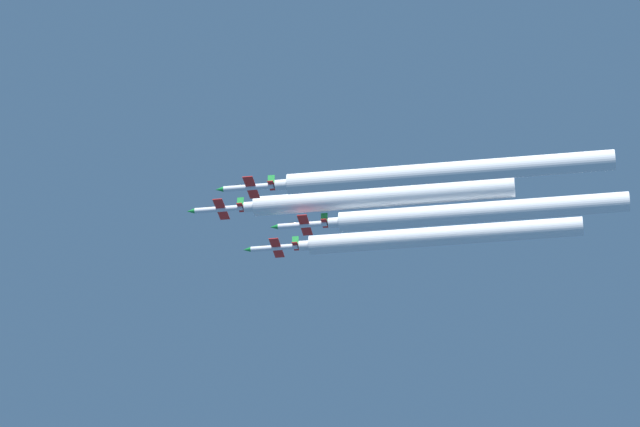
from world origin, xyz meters
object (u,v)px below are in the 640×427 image
object	(u,v)px
jet_lead	(217,209)
jet_right_wingman	(273,248)
jet_left_wingman	(247,187)
jet_slot	(301,225)

from	to	relation	value
jet_lead	jet_right_wingman	xyz separation A→B (m)	(14.38, -9.92, -2.72)
jet_lead	jet_left_wingman	size ratio (longest dim) A/B	1.00
jet_lead	jet_right_wingman	world-z (taller)	jet_lead
jet_right_wingman	jet_slot	distance (m)	15.97
jet_right_wingman	jet_slot	bearing A→B (deg)	-147.39
jet_slot	jet_right_wingman	bearing A→B (deg)	32.61
jet_slot	jet_left_wingman	bearing A→B (deg)	147.65
jet_right_wingman	jet_left_wingman	bearing A→B (deg)	178.65
jet_lead	jet_left_wingman	distance (m)	16.62
jet_lead	jet_slot	distance (m)	19.12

